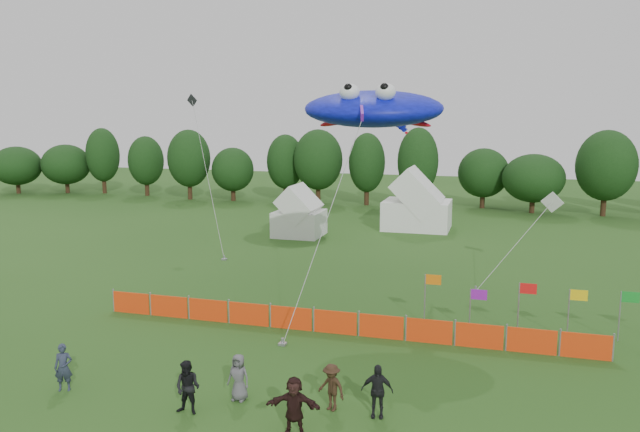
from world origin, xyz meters
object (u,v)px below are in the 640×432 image
(barrier_fence, at_px, (335,322))
(spectator_c, at_px, (331,387))
(spectator_d, at_px, (377,391))
(spectator_e, at_px, (239,377))
(spectator_a, at_px, (63,367))
(stingray_kite, at_px, (376,109))
(spectator_b, at_px, (188,388))
(tent_right, at_px, (417,206))
(tent_left, at_px, (299,215))
(spectator_f, at_px, (294,406))

(barrier_fence, bearing_deg, spectator_c, -75.97)
(spectator_d, relative_size, spectator_e, 1.09)
(spectator_a, xyz_separation_m, spectator_d, (10.58, 1.14, 0.03))
(spectator_d, xyz_separation_m, stingray_kite, (-2.40, 11.30, 8.71))
(spectator_c, height_order, spectator_d, spectator_d)
(spectator_b, bearing_deg, spectator_c, 19.68)
(tent_right, distance_m, spectator_a, 34.96)
(barrier_fence, height_order, spectator_e, spectator_e)
(tent_right, height_order, stingray_kite, stingray_kite)
(tent_left, distance_m, spectator_d, 29.79)
(spectator_c, bearing_deg, tent_left, 133.22)
(spectator_a, xyz_separation_m, spectator_b, (4.86, -0.32, 0.04))
(tent_right, bearing_deg, stingray_kite, -87.94)
(barrier_fence, height_order, stingray_kite, stingray_kite)
(tent_right, bearing_deg, spectator_d, -84.50)
(barrier_fence, height_order, spectator_c, spectator_c)
(spectator_c, bearing_deg, stingray_kite, 117.70)
(barrier_fence, height_order, spectator_b, spectator_b)
(spectator_a, xyz_separation_m, spectator_c, (9.11, 1.17, -0.06))
(tent_right, height_order, spectator_d, tent_right)
(spectator_a, distance_m, spectator_f, 8.47)
(tent_left, distance_m, spectator_e, 28.46)
(spectator_c, height_order, spectator_f, spectator_f)
(spectator_c, xyz_separation_m, spectator_e, (-3.11, -0.16, 0.02))
(spectator_a, bearing_deg, spectator_d, -18.22)
(tent_left, xyz_separation_m, spectator_f, (9.44, -29.16, -0.74))
(tent_right, distance_m, spectator_c, 33.04)
(spectator_c, distance_m, stingray_kite, 14.33)
(tent_left, relative_size, spectator_f, 2.08)
(tent_left, height_order, stingray_kite, stingray_kite)
(spectator_b, distance_m, spectator_f, 3.60)
(spectator_b, relative_size, spectator_d, 1.01)
(spectator_e, bearing_deg, spectator_b, -125.99)
(tent_left, distance_m, stingray_kite, 20.19)
(tent_left, relative_size, spectator_a, 2.21)
(spectator_a, height_order, spectator_f, spectator_f)
(barrier_fence, height_order, spectator_d, spectator_d)
(spectator_d, xyz_separation_m, spectator_f, (-2.13, -1.72, 0.03))
(spectator_d, bearing_deg, tent_left, 104.74)
(spectator_b, xyz_separation_m, stingray_kite, (3.32, 12.77, 8.70))
(tent_left, xyz_separation_m, spectator_a, (0.98, -28.59, -0.80))
(tent_left, bearing_deg, barrier_fence, -67.83)
(spectator_f, bearing_deg, tent_left, 102.47)
(barrier_fence, xyz_separation_m, spectator_a, (-7.40, -8.02, 0.32))
(tent_left, height_order, spectator_a, tent_left)
(spectator_c, bearing_deg, tent_right, 115.97)
(spectator_c, relative_size, spectator_f, 0.87)
(tent_left, distance_m, spectator_b, 29.50)
(tent_left, relative_size, spectator_b, 2.11)
(tent_left, xyz_separation_m, spectator_d, (11.56, -27.44, -0.77))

